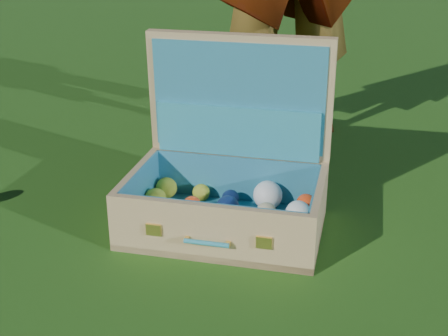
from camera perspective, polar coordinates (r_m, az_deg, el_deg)
ground at (r=2.04m, az=-4.41°, el=-3.68°), size 60.00×60.00×0.00m
suitcase at (r=1.89m, az=0.62°, el=-0.59°), size 0.66×0.55×0.56m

